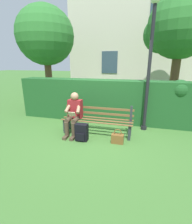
% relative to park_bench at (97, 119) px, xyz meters
% --- Properties ---
extents(ground, '(60.00, 60.00, 0.00)m').
position_rel_park_bench_xyz_m(ground, '(0.00, 0.06, -0.42)').
color(ground, '#3D6B2D').
extents(park_bench, '(1.97, 0.46, 0.83)m').
position_rel_park_bench_xyz_m(park_bench, '(0.00, 0.00, 0.00)').
color(park_bench, '#2D3338').
rests_on(park_bench, ground).
extents(person_seated, '(0.44, 0.73, 1.16)m').
position_rel_park_bench_xyz_m(person_seated, '(0.64, 0.16, 0.20)').
color(person_seated, maroon).
rests_on(person_seated, ground).
extents(hedge_backdrop, '(6.50, 0.70, 1.47)m').
position_rel_park_bench_xyz_m(hedge_backdrop, '(-0.28, -1.13, 0.31)').
color(hedge_backdrop, '#1E5123').
rests_on(hedge_backdrop, ground).
extents(tree, '(2.57, 2.44, 4.24)m').
position_rel_park_bench_xyz_m(tree, '(3.08, -2.71, 2.53)').
color(tree, brown).
rests_on(tree, ground).
extents(building_facade, '(9.73, 3.04, 6.87)m').
position_rel_park_bench_xyz_m(building_facade, '(-1.75, -6.94, 3.02)').
color(building_facade, beige).
rests_on(building_facade, ground).
extents(backpack, '(0.32, 0.26, 0.45)m').
position_rel_park_bench_xyz_m(backpack, '(0.28, 0.54, -0.20)').
color(backpack, black).
rests_on(backpack, ground).
extents(handbag, '(0.30, 0.16, 0.38)m').
position_rel_park_bench_xyz_m(handbag, '(-0.63, 0.45, -0.29)').
color(handbag, brown).
rests_on(handbag, ground).
extents(tree_far, '(2.59, 2.47, 4.51)m').
position_rel_park_bench_xyz_m(tree_far, '(-2.30, -3.26, 2.78)').
color(tree_far, brown).
rests_on(tree_far, ground).
extents(lamp_post, '(0.25, 0.25, 3.56)m').
position_rel_park_bench_xyz_m(lamp_post, '(-1.28, -0.63, 1.72)').
color(lamp_post, black).
rests_on(lamp_post, ground).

